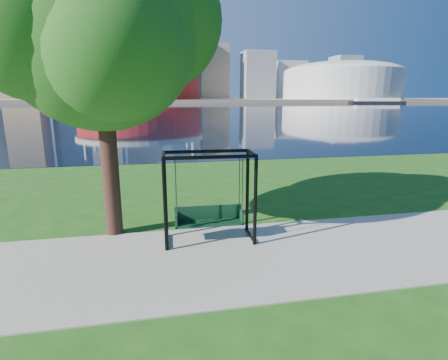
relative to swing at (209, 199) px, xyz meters
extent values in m
plane|color=#1E5114|center=(0.06, -0.63, -1.14)|extent=(900.00, 900.00, 0.00)
cube|color=#9E937F|center=(0.06, -1.13, -1.13)|extent=(120.00, 4.00, 0.03)
cube|color=black|center=(0.06, 101.37, -1.13)|extent=(900.00, 180.00, 0.02)
cube|color=#937F60|center=(0.06, 305.37, -0.14)|extent=(900.00, 228.00, 2.00)
cylinder|color=maroon|center=(-9.94, 234.37, 11.86)|extent=(80.00, 80.00, 22.00)
cylinder|color=silver|center=(-9.94, 234.37, 21.36)|extent=(83.00, 83.00, 3.00)
cylinder|color=silver|center=(22.97, 253.37, 16.86)|extent=(2.00, 2.00, 32.00)
cylinder|color=silver|center=(-42.85, 253.37, 16.86)|extent=(2.00, 2.00, 32.00)
cylinder|color=silver|center=(-42.85, 215.37, 16.86)|extent=(2.00, 2.00, 32.00)
cylinder|color=silver|center=(22.97, 215.37, 16.86)|extent=(2.00, 2.00, 32.00)
cylinder|color=beige|center=(135.06, 234.37, 10.86)|extent=(84.00, 84.00, 20.00)
ellipsoid|color=beige|center=(135.06, 234.37, 19.86)|extent=(84.00, 84.00, 15.12)
cube|color=#998466|center=(-99.94, 299.37, 44.86)|extent=(26.00, 26.00, 88.00)
cube|color=slate|center=(-69.94, 324.37, 48.36)|extent=(30.00, 24.00, 95.00)
cube|color=gray|center=(-39.94, 304.37, 36.86)|extent=(24.00, 24.00, 72.00)
cube|color=silver|center=(-9.94, 334.37, 40.86)|extent=(32.00, 28.00, 80.00)
cube|color=slate|center=(25.06, 309.37, 29.86)|extent=(22.00, 22.00, 58.00)
cube|color=#998466|center=(55.06, 324.37, 24.86)|extent=(26.00, 26.00, 48.00)
cube|color=gray|center=(95.06, 314.37, 21.86)|extent=(28.00, 24.00, 42.00)
cube|color=silver|center=(135.06, 339.37, 18.86)|extent=(30.00, 26.00, 36.00)
cube|color=gray|center=(185.06, 319.37, 20.86)|extent=(24.00, 24.00, 40.00)
cube|color=#998466|center=(225.06, 334.37, 16.86)|extent=(26.00, 26.00, 32.00)
cylinder|color=black|center=(-1.13, -0.44, 0.02)|extent=(0.09, 0.09, 2.32)
cylinder|color=black|center=(1.09, -0.53, 0.02)|extent=(0.09, 0.09, 2.32)
cylinder|color=black|center=(-1.09, 0.47, 0.02)|extent=(0.09, 0.09, 2.32)
cylinder|color=black|center=(1.12, 0.38, 0.02)|extent=(0.09, 0.09, 2.32)
cylinder|color=black|center=(-0.02, -0.48, 1.18)|extent=(2.22, 0.18, 0.09)
cylinder|color=black|center=(0.02, 0.43, 1.18)|extent=(2.22, 0.18, 0.09)
cylinder|color=black|center=(-1.11, 0.02, 1.18)|extent=(0.13, 0.91, 0.09)
cylinder|color=black|center=(-1.11, 0.02, -1.06)|extent=(0.11, 0.91, 0.07)
cylinder|color=black|center=(1.11, -0.07, 1.18)|extent=(0.13, 0.91, 0.09)
cylinder|color=black|center=(1.11, -0.07, -1.06)|extent=(0.11, 0.91, 0.07)
cube|color=black|center=(0.00, -0.03, -0.64)|extent=(1.78, 0.52, 0.06)
cube|color=black|center=(0.01, 0.17, -0.42)|extent=(1.76, 0.12, 0.38)
cube|color=black|center=(-0.85, 0.01, -0.50)|extent=(0.07, 0.46, 0.34)
cube|color=black|center=(0.85, -0.06, -0.50)|extent=(0.07, 0.46, 0.34)
cylinder|color=#3A3A40|center=(-0.84, -0.18, 0.39)|extent=(0.03, 0.03, 1.46)
cylinder|color=#3A3A40|center=(0.82, -0.25, 0.39)|extent=(0.03, 0.03, 1.46)
cylinder|color=#3A3A40|center=(-0.82, 0.19, 0.39)|extent=(0.03, 0.03, 1.46)
cylinder|color=#3A3A40|center=(0.84, 0.12, 0.39)|extent=(0.03, 0.03, 1.46)
cylinder|color=black|center=(-2.50, 1.01, 1.08)|extent=(0.45, 0.45, 4.45)
sphere|color=#225118|center=(-2.50, 1.01, 4.12)|extent=(4.86, 4.86, 4.86)
sphere|color=#225118|center=(-1.18, 1.61, 4.53)|extent=(3.64, 3.64, 3.64)
sphere|color=#225118|center=(-3.71, 0.60, 4.32)|extent=(3.85, 3.85, 3.85)
sphere|color=#225118|center=(-2.09, -0.11, 3.61)|extent=(3.24, 3.24, 3.24)
sphere|color=#225118|center=(-3.10, 2.22, 4.93)|extent=(3.44, 3.44, 3.44)
cube|color=black|center=(126.39, 177.54, -0.52)|extent=(31.35, 14.28, 1.21)
cube|color=white|center=(126.39, 177.54, 1.00)|extent=(25.10, 11.52, 1.82)
camera|label=1|loc=(-1.31, -8.53, 2.57)|focal=28.00mm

